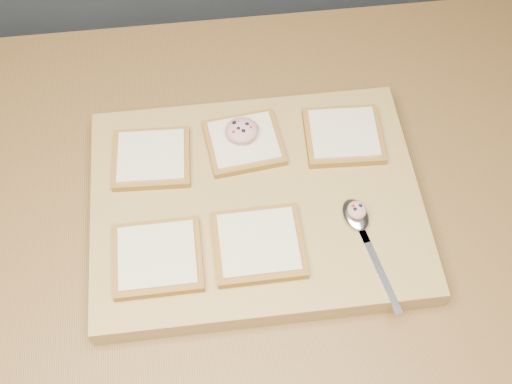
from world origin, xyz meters
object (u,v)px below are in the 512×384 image
Objects in this scene: bread_far_center at (244,142)px; tuna_salad_dollop at (242,130)px; spoon at (359,223)px; cutting_board at (256,204)px.

tuna_salad_dollop reaches higher than bread_far_center.
tuna_salad_dollop reaches higher than spoon.
cutting_board is 0.12m from tuna_salad_dollop.
cutting_board is at bearing 156.10° from spoon.
tuna_salad_dollop is 0.23m from spoon.
tuna_salad_dollop is at bearing 95.28° from cutting_board.
spoon reaches higher than cutting_board.
bread_far_center reaches higher than cutting_board.
tuna_salad_dollop is at bearing 105.39° from bread_far_center.
cutting_board is 0.10m from bread_far_center.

